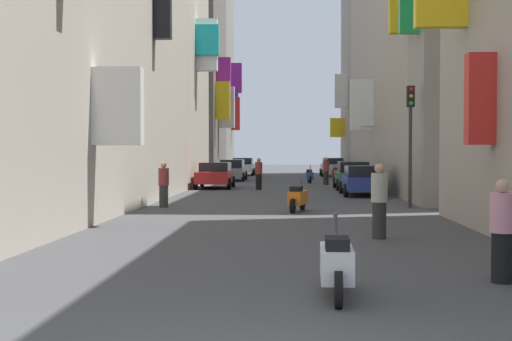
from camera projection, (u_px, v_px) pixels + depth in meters
The scene contains 22 objects.
ground_plane at pixel (284, 191), 35.79m from camera, with size 140.00×140.00×0.00m, color #424244.
building_left_mid_a at pixel (150, 52), 41.16m from camera, with size 7.30×8.33×15.69m.
building_left_mid_c at pixel (181, 63), 52.82m from camera, with size 7.18×9.44×17.37m.
building_left_far at pixel (197, 71), 61.70m from camera, with size 7.19×8.37×18.31m.
building_right_mid_c at pixel (422, 34), 40.96m from camera, with size 7.29×26.39×17.85m.
building_right_far at pixel (381, 74), 59.62m from camera, with size 7.27×10.99×17.25m.
parked_car_green at pixel (352, 175), 36.95m from camera, with size 1.86×4.27×1.47m.
parked_car_red at pixel (215, 175), 38.19m from camera, with size 1.94×4.10×1.40m.
parked_car_grey at pixel (232, 170), 48.23m from camera, with size 1.89×4.44×1.44m.
parked_car_blue at pixel (363, 180), 31.81m from camera, with size 1.89×4.10×1.36m.
parked_car_white at pixel (243, 166), 58.47m from camera, with size 1.97×4.26×1.46m.
parked_car_silver at pixel (333, 167), 56.32m from camera, with size 1.94×4.39×1.48m.
scooter_orange at pixel (298, 198), 23.29m from camera, with size 0.70×1.80×1.13m.
scooter_white at pixel (337, 263), 9.66m from camera, with size 0.47×1.95×1.13m.
scooter_blue at pixel (309, 176), 44.34m from camera, with size 0.50×1.78×1.13m.
scooter_red at pixel (335, 173), 49.86m from camera, with size 0.64×1.78×1.13m.
pedestrian_crossing at pixel (379, 201), 16.07m from camera, with size 0.43×0.43×1.74m.
pedestrian_near_left at pixel (164, 185), 25.08m from camera, with size 0.51×0.51×1.62m.
pedestrian_near_right at pixel (326, 171), 42.03m from camera, with size 0.54×0.54×1.66m.
pedestrian_mid_street at pixel (502, 232), 10.67m from camera, with size 0.42×0.42×1.59m.
pedestrian_far_away at pixel (259, 174), 36.64m from camera, with size 0.53×0.53×1.67m.
traffic_light_near_corner at pixel (410, 125), 24.75m from camera, with size 0.26×0.34×4.33m.
Camera 1 is at (0.30, -5.78, 2.02)m, focal length 49.04 mm.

